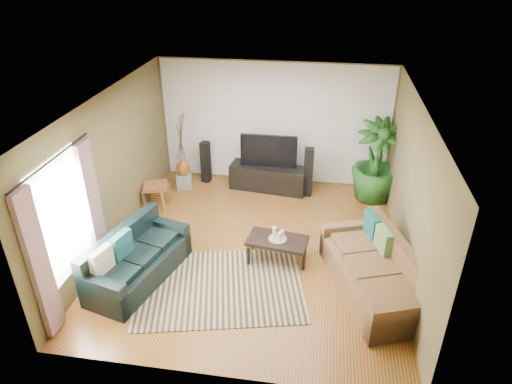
% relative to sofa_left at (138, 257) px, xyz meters
% --- Properties ---
extents(floor, '(5.50, 5.50, 0.00)m').
position_rel_sofa_left_xyz_m(floor, '(1.70, 1.08, -0.42)').
color(floor, '#985C27').
rests_on(floor, ground).
extents(ceiling, '(5.50, 5.50, 0.00)m').
position_rel_sofa_left_xyz_m(ceiling, '(1.70, 1.08, 2.28)').
color(ceiling, white).
rests_on(ceiling, ground).
extents(wall_back, '(5.00, 0.00, 5.00)m').
position_rel_sofa_left_xyz_m(wall_back, '(1.70, 3.83, 0.93)').
color(wall_back, brown).
rests_on(wall_back, ground).
extents(wall_front, '(5.00, 0.00, 5.00)m').
position_rel_sofa_left_xyz_m(wall_front, '(1.70, -1.67, 0.93)').
color(wall_front, brown).
rests_on(wall_front, ground).
extents(wall_left, '(0.00, 5.50, 5.50)m').
position_rel_sofa_left_xyz_m(wall_left, '(-0.80, 1.08, 0.92)').
color(wall_left, brown).
rests_on(wall_left, ground).
extents(wall_right, '(0.00, 5.50, 5.50)m').
position_rel_sofa_left_xyz_m(wall_right, '(4.20, 1.08, 0.92)').
color(wall_right, brown).
rests_on(wall_right, ground).
extents(backwall_panel, '(4.90, 0.00, 4.90)m').
position_rel_sofa_left_xyz_m(backwall_panel, '(1.70, 3.82, 0.93)').
color(backwall_panel, white).
rests_on(backwall_panel, ground).
extents(window_pane, '(0.00, 1.80, 1.80)m').
position_rel_sofa_left_xyz_m(window_pane, '(-0.78, -0.52, 0.97)').
color(window_pane, white).
rests_on(window_pane, ground).
extents(curtain_near, '(0.08, 0.35, 2.20)m').
position_rel_sofa_left_xyz_m(curtain_near, '(-0.73, -1.27, 0.72)').
color(curtain_near, gray).
rests_on(curtain_near, ground).
extents(curtain_far, '(0.08, 0.35, 2.20)m').
position_rel_sofa_left_xyz_m(curtain_far, '(-0.73, 0.23, 0.72)').
color(curtain_far, gray).
rests_on(curtain_far, ground).
extents(curtain_rod, '(0.03, 1.90, 0.03)m').
position_rel_sofa_left_xyz_m(curtain_rod, '(-0.73, -0.52, 1.87)').
color(curtain_rod, black).
rests_on(curtain_rod, ground).
extents(sofa_left, '(1.27, 2.02, 0.85)m').
position_rel_sofa_left_xyz_m(sofa_left, '(0.00, 0.00, 0.00)').
color(sofa_left, black).
rests_on(sofa_left, floor).
extents(sofa_right, '(1.66, 2.40, 0.85)m').
position_rel_sofa_left_xyz_m(sofa_right, '(3.67, 0.29, 0.00)').
color(sofa_right, brown).
rests_on(sofa_right, floor).
extents(area_rug, '(2.97, 2.39, 0.01)m').
position_rel_sofa_left_xyz_m(area_rug, '(1.32, 0.01, -0.42)').
color(area_rug, tan).
rests_on(area_rug, floor).
extents(coffee_table, '(1.07, 0.69, 0.41)m').
position_rel_sofa_left_xyz_m(coffee_table, '(2.13, 0.86, -0.22)').
color(coffee_table, black).
rests_on(coffee_table, floor).
extents(candle_tray, '(0.31, 0.31, 0.01)m').
position_rel_sofa_left_xyz_m(candle_tray, '(2.13, 0.86, -0.01)').
color(candle_tray, gray).
rests_on(candle_tray, coffee_table).
extents(candle_tall, '(0.06, 0.06, 0.20)m').
position_rel_sofa_left_xyz_m(candle_tall, '(2.07, 0.89, 0.10)').
color(candle_tall, white).
rests_on(candle_tall, candle_tray).
extents(candle_mid, '(0.06, 0.06, 0.15)m').
position_rel_sofa_left_xyz_m(candle_mid, '(2.17, 0.82, 0.08)').
color(candle_mid, '#F2EDCC').
rests_on(candle_mid, candle_tray).
extents(candle_short, '(0.06, 0.06, 0.13)m').
position_rel_sofa_left_xyz_m(candle_short, '(2.20, 0.92, 0.06)').
color(candle_short, beige).
rests_on(candle_short, candle_tray).
extents(tv_stand, '(1.70, 0.69, 0.55)m').
position_rel_sofa_left_xyz_m(tv_stand, '(1.64, 3.36, -0.15)').
color(tv_stand, black).
rests_on(tv_stand, floor).
extents(television, '(1.21, 0.07, 0.71)m').
position_rel_sofa_left_xyz_m(television, '(1.64, 3.38, 0.48)').
color(television, black).
rests_on(television, tv_stand).
extents(speaker_left, '(0.22, 0.23, 0.96)m').
position_rel_sofa_left_xyz_m(speaker_left, '(0.21, 3.52, 0.05)').
color(speaker_left, black).
rests_on(speaker_left, floor).
extents(speaker_right, '(0.20, 0.22, 1.07)m').
position_rel_sofa_left_xyz_m(speaker_right, '(2.51, 3.24, 0.11)').
color(speaker_right, black).
rests_on(speaker_right, floor).
extents(potted_plant, '(1.10, 1.10, 1.73)m').
position_rel_sofa_left_xyz_m(potted_plant, '(3.88, 3.29, 0.44)').
color(potted_plant, '#20531B').
rests_on(potted_plant, floor).
extents(plant_pot, '(0.32, 0.32, 0.25)m').
position_rel_sofa_left_xyz_m(plant_pot, '(3.88, 3.29, -0.30)').
color(plant_pot, black).
rests_on(plant_pot, floor).
extents(pedestal, '(0.39, 0.39, 0.32)m').
position_rel_sofa_left_xyz_m(pedestal, '(-0.21, 3.15, -0.26)').
color(pedestal, gray).
rests_on(pedestal, floor).
extents(vase, '(0.29, 0.29, 0.41)m').
position_rel_sofa_left_xyz_m(vase, '(-0.21, 3.15, 0.04)').
color(vase, brown).
rests_on(vase, pedestal).
extents(side_table, '(0.60, 0.60, 0.50)m').
position_rel_sofa_left_xyz_m(side_table, '(-0.52, 2.26, -0.17)').
color(side_table, brown).
rests_on(side_table, floor).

